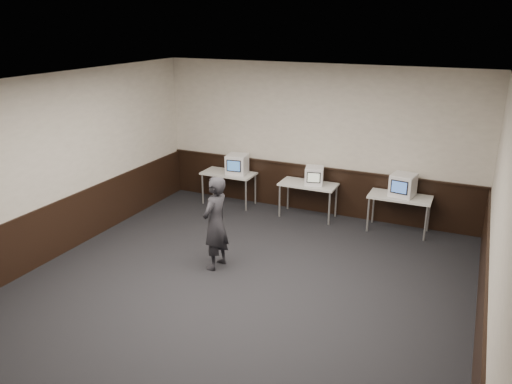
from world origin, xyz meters
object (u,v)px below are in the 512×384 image
desk_left (229,176)px  desk_center (308,187)px  emac_right (403,185)px  emac_left (237,164)px  emac_center (314,176)px  desk_right (400,199)px  person (215,223)px

desk_left → desk_center: same height
desk_center → emac_right: 1.95m
emac_left → emac_center: (1.81, -0.01, -0.03)m
desk_right → emac_center: 1.80m
desk_left → emac_left: bearing=4.8°
desk_center → desk_right: size_ratio=1.00×
emac_right → desk_center: bearing=-170.2°
desk_right → emac_left: 3.61m
emac_center → person: person is taller
emac_center → emac_right: size_ratio=0.89×
desk_center → emac_left: bearing=179.4°
desk_center → desk_left: bearing=180.0°
person → desk_left: bearing=-151.6°
desk_right → person: 3.83m
desk_left → emac_center: bearing=0.1°
desk_right → emac_center: (-1.78, 0.00, 0.26)m
desk_center → emac_right: (1.93, 0.03, 0.29)m
desk_right → emac_left: (-3.59, 0.02, 0.29)m
desk_right → emac_right: (0.03, 0.03, 0.29)m
desk_center → emac_right: bearing=0.8°
desk_right → person: (-2.57, -2.84, 0.13)m
desk_right → emac_left: size_ratio=2.29×
desk_right → emac_center: emac_center is taller
emac_right → person: size_ratio=0.33×
emac_center → desk_left: bearing=166.2°
emac_center → desk_center: bearing=168.3°
desk_center → desk_right: 1.90m
desk_right → emac_right: 0.30m
emac_right → person: person is taller
emac_left → person: 3.04m
emac_center → person: (-0.79, -2.85, -0.13)m
desk_right → person: bearing=-132.2°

